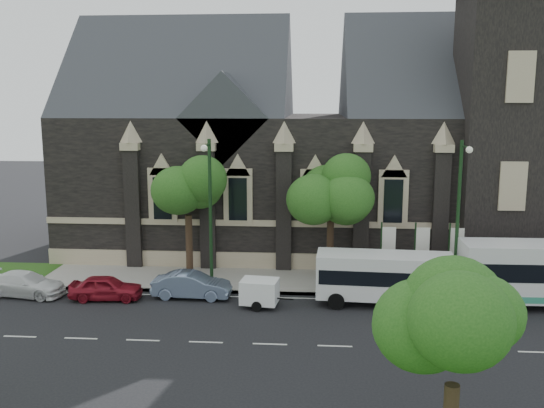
# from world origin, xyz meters

# --- Properties ---
(ground) EXTENTS (160.00, 160.00, 0.00)m
(ground) POSITION_xyz_m (0.00, 0.00, 0.00)
(ground) COLOR black
(ground) RESTS_ON ground
(sidewalk) EXTENTS (80.00, 5.00, 0.15)m
(sidewalk) POSITION_xyz_m (0.00, 9.50, 0.07)
(sidewalk) COLOR gray
(sidewalk) RESTS_ON ground
(museum) EXTENTS (40.00, 17.70, 29.90)m
(museum) POSITION_xyz_m (5.12, 18.78, 8.17)
(museum) COLOR black
(museum) RESTS_ON ground
(tree_park_east) EXTENTS (3.40, 3.40, 6.28)m
(tree_park_east) POSITION_xyz_m (6.18, -9.32, 4.62)
(tree_park_east) COLOR black
(tree_park_east) RESTS_ON ground
(tree_walk_right) EXTENTS (4.08, 4.08, 7.80)m
(tree_walk_right) POSITION_xyz_m (3.21, 10.71, 5.82)
(tree_walk_right) COLOR black
(tree_walk_right) RESTS_ON ground
(tree_walk_left) EXTENTS (3.91, 3.91, 7.64)m
(tree_walk_left) POSITION_xyz_m (-5.80, 10.70, 5.73)
(tree_walk_left) COLOR black
(tree_walk_left) RESTS_ON ground
(street_lamp_near) EXTENTS (0.36, 1.88, 9.00)m
(street_lamp_near) POSITION_xyz_m (10.00, 7.09, 5.11)
(street_lamp_near) COLOR #163317
(street_lamp_near) RESTS_ON ground
(street_lamp_mid) EXTENTS (0.36, 1.88, 9.00)m
(street_lamp_mid) POSITION_xyz_m (-4.00, 7.09, 5.11)
(street_lamp_mid) COLOR #163317
(street_lamp_mid) RESTS_ON ground
(banner_flag_left) EXTENTS (0.90, 0.10, 4.00)m
(banner_flag_left) POSITION_xyz_m (6.29, 9.00, 2.38)
(banner_flag_left) COLOR #163317
(banner_flag_left) RESTS_ON ground
(banner_flag_center) EXTENTS (0.90, 0.10, 4.00)m
(banner_flag_center) POSITION_xyz_m (8.29, 9.00, 2.38)
(banner_flag_center) COLOR #163317
(banner_flag_center) RESTS_ON ground
(banner_flag_right) EXTENTS (0.90, 0.10, 4.00)m
(banner_flag_right) POSITION_xyz_m (10.29, 9.00, 2.38)
(banner_flag_right) COLOR #163317
(banner_flag_right) RESTS_ON ground
(shuttle_bus) EXTENTS (7.52, 2.98, 2.85)m
(shuttle_bus) POSITION_xyz_m (5.89, 5.86, 1.65)
(shuttle_bus) COLOR silver
(shuttle_bus) RESTS_ON ground
(box_trailer) EXTENTS (2.93, 1.73, 1.53)m
(box_trailer) POSITION_xyz_m (-0.94, 4.96, 0.87)
(box_trailer) COLOR white
(box_trailer) RESTS_ON ground
(sedan) EXTENTS (4.53, 1.72, 1.47)m
(sedan) POSITION_xyz_m (-4.97, 6.20, 0.74)
(sedan) COLOR #7183A4
(sedan) RESTS_ON ground
(car_far_red) EXTENTS (4.16, 1.89, 1.38)m
(car_far_red) POSITION_xyz_m (-9.73, 5.53, 0.69)
(car_far_red) COLOR maroon
(car_far_red) RESTS_ON ground
(car_far_white) EXTENTS (4.95, 2.51, 1.38)m
(car_far_white) POSITION_xyz_m (-14.64, 5.84, 0.69)
(car_far_white) COLOR white
(car_far_white) RESTS_ON ground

